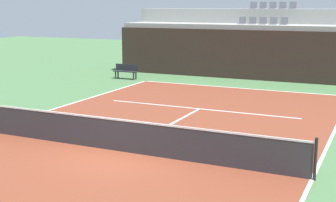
# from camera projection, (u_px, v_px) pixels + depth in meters

# --- Properties ---
(ground_plane) EXTENTS (80.00, 80.00, 0.00)m
(ground_plane) POSITION_uv_depth(u_px,v_px,m) (120.00, 152.00, 13.87)
(ground_plane) COLOR #477042
(court_surface) EXTENTS (11.00, 24.00, 0.01)m
(court_surface) POSITION_uv_depth(u_px,v_px,m) (120.00, 151.00, 13.87)
(court_surface) COLOR brown
(court_surface) RESTS_ON ground_plane
(baseline_far) EXTENTS (11.00, 0.10, 0.00)m
(baseline_far) POSITION_uv_depth(u_px,v_px,m) (238.00, 88.00, 24.48)
(baseline_far) COLOR white
(baseline_far) RESTS_ON court_surface
(sideline_right) EXTENTS (0.10, 24.00, 0.00)m
(sideline_right) POSITION_uv_depth(u_px,v_px,m) (312.00, 179.00, 11.61)
(sideline_right) COLOR white
(sideline_right) RESTS_ON court_surface
(service_line_far) EXTENTS (8.26, 0.10, 0.00)m
(service_line_far) POSITION_uv_depth(u_px,v_px,m) (199.00, 109.00, 19.55)
(service_line_far) COLOR white
(service_line_far) RESTS_ON court_surface
(centre_service_line) EXTENTS (0.10, 6.40, 0.00)m
(centre_service_line) POSITION_uv_depth(u_px,v_px,m) (167.00, 126.00, 16.71)
(centre_service_line) COLOR white
(centre_service_line) RESTS_ON court_surface
(back_wall) EXTENTS (17.42, 0.30, 2.84)m
(back_wall) POSITION_uv_depth(u_px,v_px,m) (255.00, 55.00, 27.03)
(back_wall) COLOR #33231E
(back_wall) RESTS_ON ground_plane
(stands_tier_lower) EXTENTS (17.42, 2.40, 3.11)m
(stands_tier_lower) POSITION_uv_depth(u_px,v_px,m) (261.00, 51.00, 28.20)
(stands_tier_lower) COLOR #9E9E99
(stands_tier_lower) RESTS_ON ground_plane
(stands_tier_upper) EXTENTS (17.42, 2.40, 4.00)m
(stands_tier_upper) POSITION_uv_depth(u_px,v_px,m) (271.00, 41.00, 30.24)
(stands_tier_upper) COLOR #9E9E99
(stands_tier_upper) RESTS_ON ground_plane
(seating_row_lower) EXTENTS (2.94, 0.44, 0.44)m
(seating_row_lower) POSITION_uv_depth(u_px,v_px,m) (263.00, 22.00, 27.95)
(seating_row_lower) COLOR slate
(seating_row_lower) RESTS_ON stands_tier_lower
(seating_row_upper) EXTENTS (2.94, 0.44, 0.44)m
(seating_row_upper) POSITION_uv_depth(u_px,v_px,m) (273.00, 7.00, 29.91)
(seating_row_upper) COLOR slate
(seating_row_upper) RESTS_ON stands_tier_upper
(tennis_net) EXTENTS (11.08, 0.08, 1.07)m
(tennis_net) POSITION_uv_depth(u_px,v_px,m) (120.00, 135.00, 13.77)
(tennis_net) COLOR black
(tennis_net) RESTS_ON court_surface
(player_bench) EXTENTS (1.50, 0.40, 0.85)m
(player_bench) POSITION_uv_depth(u_px,v_px,m) (126.00, 70.00, 27.53)
(player_bench) COLOR #232328
(player_bench) RESTS_ON ground_plane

